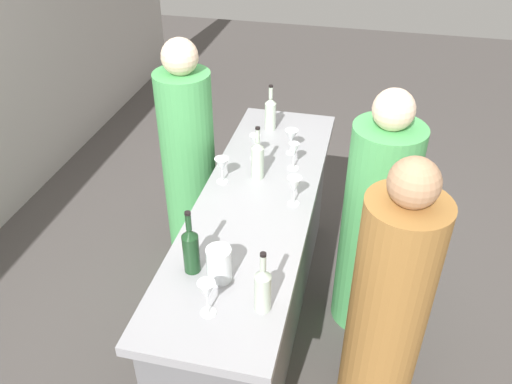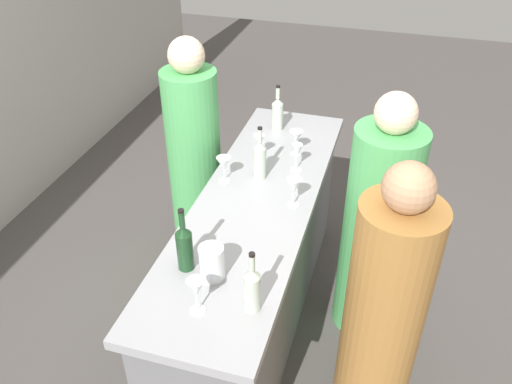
{
  "view_description": "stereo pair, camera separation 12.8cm",
  "coord_description": "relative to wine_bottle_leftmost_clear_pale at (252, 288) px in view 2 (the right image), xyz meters",
  "views": [
    {
      "loc": [
        -2.23,
        -0.52,
        2.59
      ],
      "look_at": [
        0.0,
        0.0,
        0.99
      ],
      "focal_mm": 37.11,
      "sensor_mm": 36.0,
      "label": 1
    },
    {
      "loc": [
        -2.2,
        -0.65,
        2.59
      ],
      "look_at": [
        0.0,
        0.0,
        0.99
      ],
      "focal_mm": 37.11,
      "sensor_mm": 36.0,
      "label": 2
    }
  ],
  "objects": [
    {
      "name": "wine_glass_near_right",
      "position": [
        1.27,
        0.11,
        -0.0
      ],
      "size": [
        0.08,
        0.08,
        0.16
      ],
      "color": "white",
      "rests_on": "bar_counter"
    },
    {
      "name": "wine_bottle_leftmost_clear_pale",
      "position": [
        0.0,
        0.0,
        0.0
      ],
      "size": [
        0.07,
        0.07,
        0.3
      ],
      "color": "#B7C6B2",
      "rests_on": "bar_counter"
    },
    {
      "name": "ground_plane",
      "position": [
        0.74,
        0.2,
        -1.05
      ],
      "size": [
        12.0,
        12.0,
        0.0
      ],
      "primitive_type": "plane",
      "color": "#4C4744"
    },
    {
      "name": "water_pitcher",
      "position": [
        0.13,
        0.22,
        -0.03
      ],
      "size": [
        0.11,
        0.11,
        0.17
      ],
      "color": "silver",
      "rests_on": "bar_counter"
    },
    {
      "name": "person_left_guest",
      "position": [
        0.39,
        -0.54,
        -0.36
      ],
      "size": [
        0.48,
        0.48,
        1.5
      ],
      "rotation": [
        0.0,
        0.0,
        1.26
      ],
      "color": "#9E6B33",
      "rests_on": "ground"
    },
    {
      "name": "wine_bottle_center_clear_pale",
      "position": [
        0.96,
        0.24,
        0.01
      ],
      "size": [
        0.07,
        0.07,
        0.32
      ],
      "color": "#B7C6B2",
      "rests_on": "bar_counter"
    },
    {
      "name": "wine_glass_far_left",
      "position": [
        -0.08,
        0.21,
        0.01
      ],
      "size": [
        0.07,
        0.07,
        0.17
      ],
      "color": "white",
      "rests_on": "bar_counter"
    },
    {
      "name": "wine_glass_near_left",
      "position": [
        0.75,
        0.0,
        0.0
      ],
      "size": [
        0.08,
        0.08,
        0.16
      ],
      "color": "white",
      "rests_on": "bar_counter"
    },
    {
      "name": "wine_glass_far_right",
      "position": [
        0.87,
        0.43,
        -0.01
      ],
      "size": [
        0.08,
        0.08,
        0.15
      ],
      "color": "white",
      "rests_on": "bar_counter"
    },
    {
      "name": "bar_counter",
      "position": [
        0.74,
        0.2,
        -0.58
      ],
      "size": [
        2.14,
        0.61,
        0.94
      ],
      "color": "slate",
      "rests_on": "ground"
    },
    {
      "name": "person_center_guest",
      "position": [
        0.96,
        -0.44,
        -0.34
      ],
      "size": [
        0.42,
        0.42,
        1.54
      ],
      "rotation": [
        0.0,
        0.0,
        1.48
      ],
      "color": "#4CA559",
      "rests_on": "ground"
    },
    {
      "name": "wine_glass_near_center",
      "position": [
        1.1,
        0.06,
        0.0
      ],
      "size": [
        0.06,
        0.06,
        0.17
      ],
      "color": "white",
      "rests_on": "bar_counter"
    },
    {
      "name": "wine_glass_far_center",
      "position": [
        1.16,
        0.3,
        0.0
      ],
      "size": [
        0.07,
        0.07,
        0.16
      ],
      "color": "white",
      "rests_on": "bar_counter"
    },
    {
      "name": "wine_bottle_second_right_clear_pale",
      "position": [
        1.55,
        0.29,
        0.0
      ],
      "size": [
        0.07,
        0.07,
        0.31
      ],
      "color": "#B7C6B2",
      "rests_on": "bar_counter"
    },
    {
      "name": "person_right_guest",
      "position": [
        1.25,
        0.77,
        -0.3
      ],
      "size": [
        0.39,
        0.39,
        1.6
      ],
      "rotation": [
        0.0,
        0.0,
        -1.42
      ],
      "color": "#4CA559",
      "rests_on": "ground"
    },
    {
      "name": "wine_bottle_second_left_olive_green",
      "position": [
        0.15,
        0.36,
        0.01
      ],
      "size": [
        0.07,
        0.07,
        0.32
      ],
      "color": "#193D1E",
      "rests_on": "bar_counter"
    }
  ]
}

